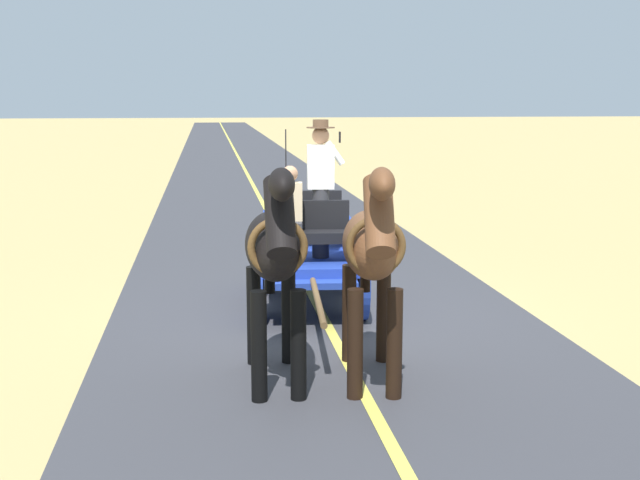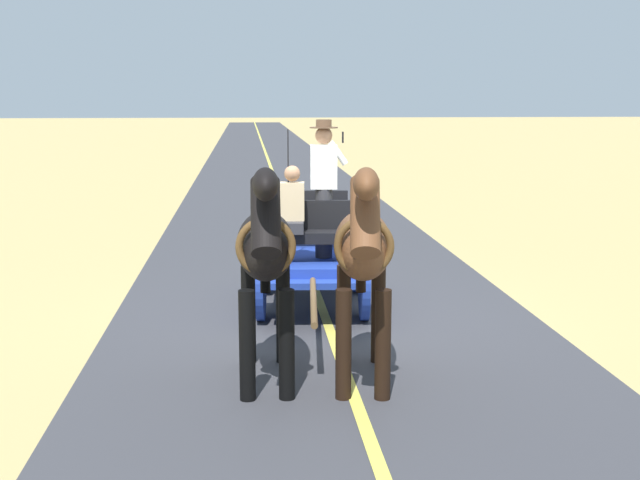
# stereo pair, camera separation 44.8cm
# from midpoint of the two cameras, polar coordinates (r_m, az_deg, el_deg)

# --- Properties ---
(ground_plane) EXTENTS (200.00, 200.00, 0.00)m
(ground_plane) POSITION_cam_midpoint_polar(r_m,az_deg,el_deg) (10.65, -1.06, -5.26)
(ground_plane) COLOR tan
(road_surface) EXTENTS (5.41, 160.00, 0.01)m
(road_surface) POSITION_cam_midpoint_polar(r_m,az_deg,el_deg) (10.65, -1.06, -5.23)
(road_surface) COLOR #38383D
(road_surface) RESTS_ON ground
(road_centre_stripe) EXTENTS (0.12, 160.00, 0.00)m
(road_centre_stripe) POSITION_cam_midpoint_polar(r_m,az_deg,el_deg) (10.65, -1.06, -5.21)
(road_centre_stripe) COLOR #DBCC4C
(road_centre_stripe) RESTS_ON road_surface
(horse_drawn_carriage) EXTENTS (1.58, 4.52, 2.50)m
(horse_drawn_carriage) POSITION_cam_midpoint_polar(r_m,az_deg,el_deg) (10.94, -1.98, -0.47)
(horse_drawn_carriage) COLOR #1E3899
(horse_drawn_carriage) RESTS_ON ground
(horse_near_side) EXTENTS (0.74, 2.14, 2.21)m
(horse_near_side) POSITION_cam_midpoint_polar(r_m,az_deg,el_deg) (7.91, 2.01, -0.76)
(horse_near_side) COLOR brown
(horse_near_side) RESTS_ON ground
(horse_off_side) EXTENTS (0.58, 2.13, 2.21)m
(horse_off_side) POSITION_cam_midpoint_polar(r_m,az_deg,el_deg) (7.87, -4.79, -0.84)
(horse_off_side) COLOR black
(horse_off_side) RESTS_ON ground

